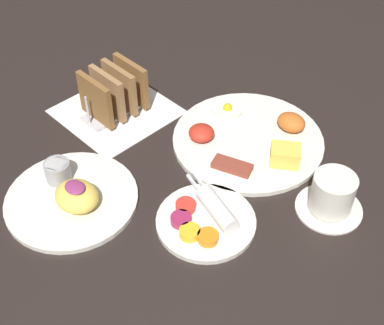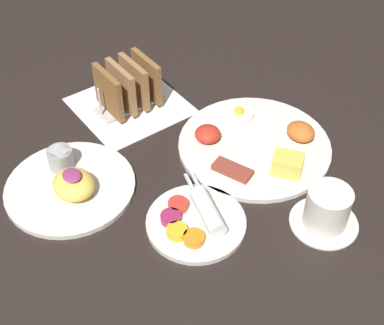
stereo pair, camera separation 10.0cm
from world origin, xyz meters
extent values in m
plane|color=black|center=(0.00, 0.00, 0.00)|extent=(3.00, 3.00, 0.00)
cube|color=white|center=(-0.18, 0.08, 0.00)|extent=(0.22, 0.22, 0.00)
cylinder|color=silver|center=(0.08, 0.21, 0.01)|extent=(0.31, 0.31, 0.01)
cube|color=#E5C64C|center=(0.18, 0.21, 0.03)|extent=(0.07, 0.07, 0.04)
ellipsoid|color=#C66023|center=(0.12, 0.29, 0.03)|extent=(0.06, 0.05, 0.03)
cylinder|color=#F4EACC|center=(-0.01, 0.24, 0.01)|extent=(0.06, 0.06, 0.01)
sphere|color=yellow|center=(-0.01, 0.24, 0.02)|extent=(0.02, 0.02, 0.02)
ellipsoid|color=red|center=(0.01, 0.14, 0.02)|extent=(0.05, 0.05, 0.03)
cube|color=brown|center=(0.12, 0.12, 0.02)|extent=(0.08, 0.06, 0.01)
cylinder|color=silver|center=(0.17, -0.01, 0.01)|extent=(0.18, 0.18, 0.01)
cylinder|color=red|center=(0.13, -0.01, 0.02)|extent=(0.04, 0.04, 0.01)
cylinder|color=#99234C|center=(0.14, -0.04, 0.02)|extent=(0.04, 0.04, 0.01)
cylinder|color=gold|center=(0.18, -0.05, 0.02)|extent=(0.04, 0.04, 0.01)
cylinder|color=orange|center=(0.20, -0.04, 0.02)|extent=(0.04, 0.04, 0.01)
cylinder|color=white|center=(0.18, 0.01, 0.03)|extent=(0.10, 0.06, 0.03)
cube|color=silver|center=(0.11, 0.03, 0.03)|extent=(0.05, 0.02, 0.00)
cube|color=silver|center=(0.11, 0.04, 0.03)|extent=(0.05, 0.02, 0.00)
cylinder|color=silver|center=(-0.04, -0.14, 0.01)|extent=(0.24, 0.24, 0.01)
ellipsoid|color=#EAC651|center=(-0.01, -0.14, 0.03)|extent=(0.09, 0.08, 0.04)
ellipsoid|color=#8C3366|center=(-0.01, -0.14, 0.05)|extent=(0.04, 0.03, 0.01)
cylinder|color=#99999E|center=(-0.09, -0.13, 0.03)|extent=(0.05, 0.05, 0.04)
cylinder|color=white|center=(-0.09, -0.13, 0.05)|extent=(0.04, 0.04, 0.01)
cube|color=#B7B7BC|center=(-0.18, 0.08, 0.01)|extent=(0.06, 0.15, 0.01)
cube|color=brown|center=(-0.18, 0.03, 0.06)|extent=(0.10, 0.01, 0.10)
cube|color=olive|center=(-0.18, 0.06, 0.06)|extent=(0.10, 0.01, 0.10)
cube|color=olive|center=(-0.18, 0.10, 0.06)|extent=(0.10, 0.01, 0.10)
cube|color=brown|center=(-0.18, 0.13, 0.06)|extent=(0.10, 0.01, 0.10)
cylinder|color=#B7B7BC|center=(-0.18, 0.01, 0.04)|extent=(0.01, 0.01, 0.07)
cylinder|color=#B7B7BC|center=(-0.18, 0.15, 0.04)|extent=(0.01, 0.01, 0.07)
cylinder|color=silver|center=(0.30, 0.17, 0.00)|extent=(0.12, 0.12, 0.01)
cylinder|color=silver|center=(0.30, 0.17, 0.04)|extent=(0.08, 0.08, 0.07)
cylinder|color=#381E0F|center=(0.30, 0.17, 0.07)|extent=(0.06, 0.06, 0.01)
camera|label=1|loc=(0.58, -0.44, 0.72)|focal=50.00mm
camera|label=2|loc=(0.65, -0.37, 0.72)|focal=50.00mm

